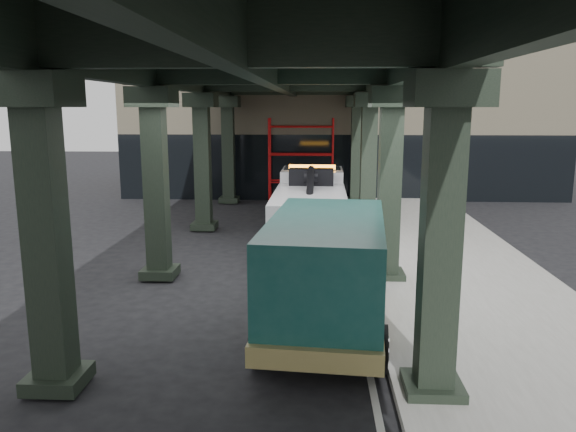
# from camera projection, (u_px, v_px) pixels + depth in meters

# --- Properties ---
(ground) EXTENTS (90.00, 90.00, 0.00)m
(ground) POSITION_uv_depth(u_px,v_px,m) (282.00, 307.00, 12.87)
(ground) COLOR black
(ground) RESTS_ON ground
(sidewalk) EXTENTS (5.00, 40.00, 0.15)m
(sidewalk) POSITION_uv_depth(u_px,v_px,m) (460.00, 280.00, 14.59)
(sidewalk) COLOR gray
(sidewalk) RESTS_ON ground
(lane_stripe) EXTENTS (0.12, 38.00, 0.01)m
(lane_stripe) POSITION_uv_depth(u_px,v_px,m) (352.00, 281.00, 14.74)
(lane_stripe) COLOR silver
(lane_stripe) RESTS_ON ground
(viaduct) EXTENTS (7.40, 32.00, 6.40)m
(viaduct) POSITION_uv_depth(u_px,v_px,m) (271.00, 68.00, 13.81)
(viaduct) COLOR black
(viaduct) RESTS_ON ground
(building) EXTENTS (22.00, 10.00, 8.00)m
(building) POSITION_uv_depth(u_px,v_px,m) (339.00, 116.00, 31.61)
(building) COLOR #C6B793
(building) RESTS_ON ground
(scaffolding) EXTENTS (3.08, 0.88, 4.00)m
(scaffolding) POSITION_uv_depth(u_px,v_px,m) (301.00, 158.00, 26.82)
(scaffolding) COLOR red
(scaffolding) RESTS_ON ground
(tow_truck) EXTENTS (2.48, 7.92, 2.58)m
(tow_truck) POSITION_uv_depth(u_px,v_px,m) (311.00, 206.00, 18.80)
(tow_truck) COLOR black
(tow_truck) RESTS_ON ground
(towed_van) EXTENTS (2.81, 6.08, 2.39)m
(towed_van) POSITION_uv_depth(u_px,v_px,m) (327.00, 268.00, 11.39)
(towed_van) COLOR #134540
(towed_van) RESTS_ON ground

